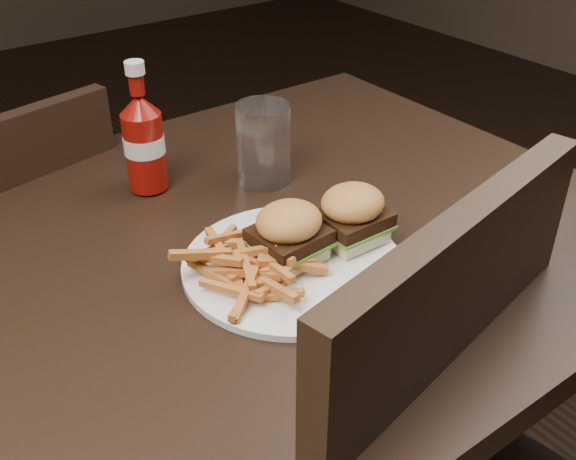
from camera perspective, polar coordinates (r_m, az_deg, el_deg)
dining_table at (r=0.85m, az=-8.41°, el=-3.63°), size 1.20×0.80×0.04m
plate at (r=0.82m, az=0.42°, el=-2.97°), size 0.27×0.27×0.01m
sandwich_half_a at (r=0.81m, az=0.08°, el=-1.81°), size 0.08×0.07×0.02m
sandwich_half_b at (r=0.85m, az=5.36°, el=-0.19°), size 0.07×0.07×0.02m
fries_pile at (r=0.78m, az=-3.26°, el=-2.66°), size 0.16×0.16×0.05m
ketchup_bottle at (r=0.98m, az=-12.01°, el=6.54°), size 0.07×0.07×0.11m
tumbler at (r=0.99m, az=-2.07°, el=7.16°), size 0.10×0.10×0.12m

